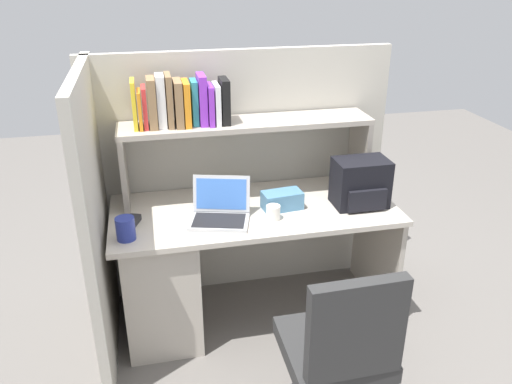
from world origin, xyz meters
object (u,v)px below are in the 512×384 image
computer_mouse (133,221)px  snack_canister (126,229)px  backpack (361,183)px  paper_cup (273,213)px  tissue_box (282,200)px  office_chair (337,367)px  laptop (220,211)px

computer_mouse → snack_canister: bearing=-80.4°
backpack → paper_cup: 0.54m
backpack → paper_cup: size_ratio=3.74×
backpack → tissue_box: bearing=173.7°
paper_cup → backpack: bearing=7.7°
paper_cup → office_chair: bearing=-83.1°
backpack → snack_canister: size_ratio=2.53×
office_chair → tissue_box: bearing=-90.5°
office_chair → computer_mouse: bearing=-48.5°
laptop → backpack: bearing=0.9°
laptop → paper_cup: laptop is taller
tissue_box → snack_canister: size_ratio=1.86×
computer_mouse → backpack: bearing=18.5°
laptop → computer_mouse: bearing=173.2°
paper_cup → snack_canister: 0.77m
snack_canister → office_chair: bearing=-40.3°
backpack → computer_mouse: backpack is taller
tissue_box → snack_canister: bearing=-175.3°
computer_mouse → office_chair: bearing=-26.7°
snack_canister → office_chair: (0.87, -0.74, -0.40)m
laptop → computer_mouse: size_ratio=3.54×
computer_mouse → paper_cup: 0.75m
computer_mouse → paper_cup: paper_cup is taller
laptop → backpack: 0.81m
snack_canister → laptop: bearing=12.6°
computer_mouse → tissue_box: tissue_box is taller
backpack → office_chair: 1.07m
backpack → paper_cup: (-0.52, -0.07, -0.09)m
office_chair → paper_cup: bearing=-84.5°
computer_mouse → paper_cup: bearing=11.8°
tissue_box → office_chair: office_chair is taller
tissue_box → office_chair: bearing=-95.8°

